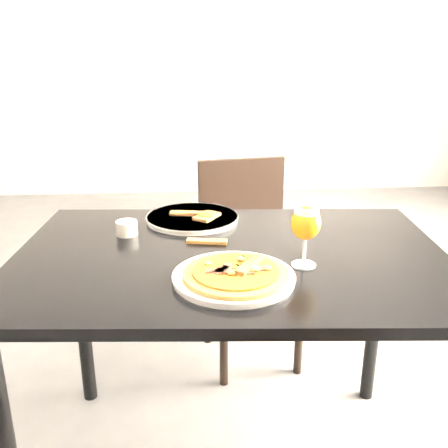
{
  "coord_description": "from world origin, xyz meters",
  "views": [
    {
      "loc": [
        -0.17,
        -1.62,
        1.28
      ],
      "look_at": [
        -0.07,
        -0.33,
        0.83
      ],
      "focal_mm": 40.0,
      "sensor_mm": 36.0,
      "label": 1
    }
  ],
  "objects": [
    {
      "name": "plate_second",
      "position": [
        -0.15,
        -0.05,
        0.76
      ],
      "size": [
        0.37,
        0.37,
        0.02
      ],
      "primitive_type": "cylinder",
      "rotation": [
        0.0,
        0.0,
        0.29
      ],
      "color": "white",
      "rests_on": "dining_table"
    },
    {
      "name": "chair_far",
      "position": [
        0.08,
        0.32,
        0.47
      ],
      "size": [
        0.45,
        0.45,
        0.85
      ],
      "rotation": [
        0.0,
        0.0,
        0.16
      ],
      "color": "black",
      "rests_on": "ground"
    },
    {
      "name": "sauce_cup",
      "position": [
        -0.36,
        -0.17,
        0.77
      ],
      "size": [
        0.07,
        0.07,
        0.04
      ],
      "color": "beige",
      "rests_on": "dining_table"
    },
    {
      "name": "beer_glass",
      "position": [
        0.13,
        -0.44,
        0.87
      ],
      "size": [
        0.08,
        0.08,
        0.16
      ],
      "color": "silver",
      "rests_on": "dining_table"
    },
    {
      "name": "loose_crust",
      "position": [
        -0.12,
        -0.26,
        0.75
      ],
      "size": [
        0.12,
        0.05,
        0.01
      ],
      "primitive_type": "cube",
      "rotation": [
        0.0,
        0.0,
        -0.16
      ],
      "color": "brown",
      "rests_on": "dining_table"
    },
    {
      "name": "crust_scraps",
      "position": [
        -0.13,
        -0.06,
        0.77
      ],
      "size": [
        0.17,
        0.11,
        0.01
      ],
      "rotation": [
        0.0,
        0.0,
        0.31
      ],
      "color": "brown",
      "rests_on": "plate_second"
    },
    {
      "name": "ground",
      "position": [
        0.0,
        0.0,
        0.0
      ],
      "size": [
        6.0,
        6.0,
        0.0
      ],
      "primitive_type": "plane",
      "color": "#4D4D4F",
      "rests_on": "ground"
    },
    {
      "name": "plate_main",
      "position": [
        -0.06,
        -0.52,
        0.76
      ],
      "size": [
        0.38,
        0.38,
        0.02
      ],
      "primitive_type": "cylinder",
      "rotation": [
        0.0,
        0.0,
        0.35
      ],
      "color": "white",
      "rests_on": "dining_table"
    },
    {
      "name": "dining_table",
      "position": [
        -0.05,
        -0.34,
        0.66
      ],
      "size": [
        1.25,
        0.88,
        0.75
      ],
      "rotation": [
        0.0,
        0.0,
        -0.07
      ],
      "color": "black",
      "rests_on": "ground"
    },
    {
      "name": "pizza",
      "position": [
        -0.06,
        -0.53,
        0.77
      ],
      "size": [
        0.26,
        0.26,
        0.03
      ],
      "rotation": [
        0.0,
        0.0,
        0.7
      ],
      "color": "brown",
      "rests_on": "plate_main"
    }
  ]
}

